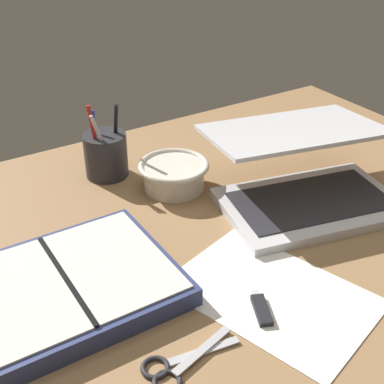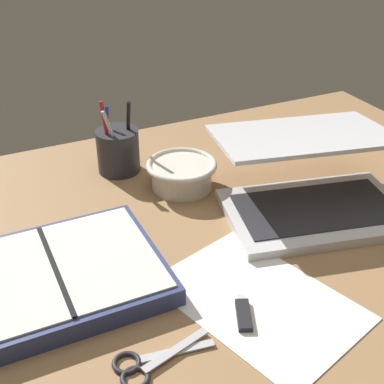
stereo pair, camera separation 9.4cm
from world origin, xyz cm
name	(u,v)px [view 1 (the left image)]	position (x,y,z in cm)	size (l,w,h in cm)	color
desk_top	(210,248)	(0.00, 0.00, 1.00)	(140.00, 100.00, 2.00)	#936D47
laptop	(304,178)	(23.07, 2.46, 6.97)	(38.94, 37.09, 13.92)	silver
bowl	(174,174)	(4.37, 19.83, 5.15)	(14.28, 14.28, 5.67)	silver
pen_cup	(106,154)	(-4.81, 32.08, 6.79)	(8.93, 8.93, 16.17)	#28282D
planner	(67,287)	(-25.64, 0.64, 3.72)	(32.27, 25.62, 3.62)	navy
scissors	(172,368)	(-19.35, -20.01, 2.34)	(13.95, 6.66, 0.80)	#B7B7BC
paper_sheet_front	(272,294)	(0.77, -15.70, 2.08)	(20.24, 29.49, 0.16)	white
usb_drive	(261,309)	(-3.01, -17.74, 2.50)	(4.40, 7.23, 1.00)	black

